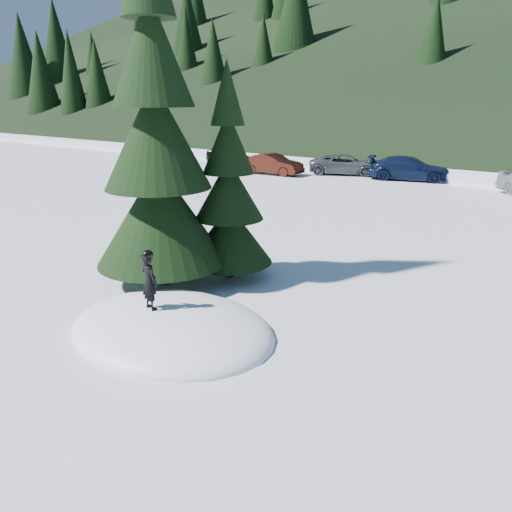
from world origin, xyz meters
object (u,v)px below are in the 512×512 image
Objects in this scene: child_skier at (149,281)px; car_1 at (273,164)px; car_0 at (229,156)px; car_3 at (409,168)px; spruce_tall at (157,150)px; car_2 at (345,164)px; spruce_short at (229,197)px.

car_1 is at bearing -50.88° from child_skier.
car_0 is 12.47m from car_3.
car_3 is (-3.42, 22.15, -0.38)m from child_skier.
spruce_tall is 1.96× the size of car_2.
spruce_short is 1.41× the size of car_1.
spruce_short reaches higher than child_skier.
spruce_tall reaches higher than child_skier.
car_1 is 0.87× the size of car_2.
car_2 is at bearing -58.44° from car_1.
car_1 is (4.90, -1.58, -0.06)m from car_0.
spruce_tall reaches higher than car_2.
spruce_short reaches higher than car_1.
car_0 is at bearing 79.39° from car_3.
car_1 is 4.48m from car_2.
spruce_short is at bearing -125.40° from car_0.
spruce_short is at bearing -66.20° from child_skier.
child_skier is 23.16m from car_2.
car_0 is 0.88× the size of car_3.
car_2 is at bearing 76.11° from car_3.
car_2 is at bearing -68.27° from car_0.
child_skier is at bearing -47.21° from spruce_tall.
car_3 is at bearing -71.72° from child_skier.
car_1 is at bearing -94.01° from car_0.
car_2 is at bearing -61.91° from child_skier.
car_0 is 1.06× the size of car_1.
spruce_short is 1.16× the size of car_3.
spruce_tall reaches higher than car_3.
spruce_short reaches higher than car_3.
child_skier is (1.87, -2.02, -2.27)m from spruce_tall.
child_skier reaches higher than car_0.
car_3 is (7.50, 2.96, 0.04)m from car_1.
car_1 is (-9.04, 17.18, -2.69)m from spruce_tall.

